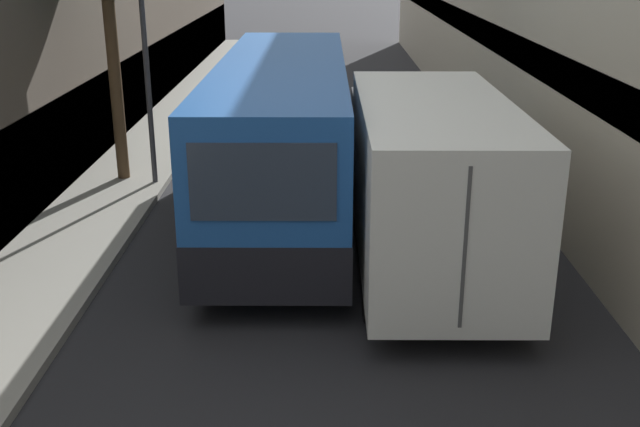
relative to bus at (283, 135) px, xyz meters
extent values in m
plane|color=#232326|center=(0.89, -0.02, -1.68)|extent=(150.00, 150.00, 0.00)
cube|color=gray|center=(-3.91, -0.02, -1.61)|extent=(2.13, 60.00, 0.15)
cube|color=black|center=(-5.52, -0.02, -0.58)|extent=(1.08, 60.00, 2.20)
cube|color=#333D47|center=(5.77, -0.02, 1.39)|extent=(1.08, 60.00, 0.70)
cube|color=#1E519E|center=(0.00, 0.00, 0.12)|extent=(2.46, 10.33, 2.76)
cube|color=black|center=(0.00, 0.00, -0.81)|extent=(2.48, 10.35, 0.90)
cube|color=#2D3847|center=(0.00, 0.00, 0.54)|extent=(2.50, 9.50, 0.88)
cube|color=#2D3847|center=(0.00, -5.17, 0.60)|extent=(2.02, 0.04, 1.10)
cylinder|color=black|center=(-1.08, 3.21, -1.18)|extent=(0.24, 1.00, 1.00)
cylinder|color=black|center=(1.08, 3.21, -1.18)|extent=(0.24, 1.00, 1.00)
cylinder|color=black|center=(-1.08, -3.20, -1.18)|extent=(0.24, 1.00, 1.00)
cylinder|color=black|center=(1.08, -3.20, -1.18)|extent=(0.24, 1.00, 1.00)
cube|color=silver|center=(2.61, 1.14, -0.35)|extent=(2.30, 2.36, 1.85)
cube|color=silver|center=(2.61, -3.08, 0.02)|extent=(2.40, 6.08, 2.58)
cube|color=#4C4C4C|center=(2.61, -6.13, 0.02)|extent=(0.05, 0.02, 2.19)
cylinder|color=black|center=(1.53, 1.14, -1.20)|extent=(0.22, 0.96, 0.96)
cylinder|color=black|center=(3.69, 1.14, -1.20)|extent=(0.22, 0.96, 0.96)
cylinder|color=black|center=(1.53, -4.76, -1.20)|extent=(0.22, 0.96, 0.96)
cylinder|color=black|center=(3.69, -4.76, -1.20)|extent=(0.22, 0.96, 0.96)
cube|color=silver|center=(-1.05, 9.88, -0.59)|extent=(1.99, 4.19, 1.67)
cube|color=#2D3847|center=(-1.05, 11.66, -0.30)|extent=(1.59, 0.04, 0.58)
cylinder|color=black|center=(-1.95, 11.10, -1.36)|extent=(0.16, 0.64, 0.64)
cylinder|color=black|center=(-0.15, 11.10, -1.36)|extent=(0.16, 0.64, 0.64)
cylinder|color=black|center=(-1.95, 8.67, -1.36)|extent=(0.16, 0.64, 0.64)
cylinder|color=black|center=(-0.15, 8.67, -1.36)|extent=(0.16, 0.64, 0.64)
cylinder|color=#38383D|center=(-3.10, 1.76, 1.52)|extent=(0.12, 0.12, 6.10)
cylinder|color=#4C3823|center=(-3.91, 2.11, 0.91)|extent=(0.28, 0.28, 4.90)
camera|label=1|loc=(0.83, -14.86, 3.61)|focal=42.00mm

